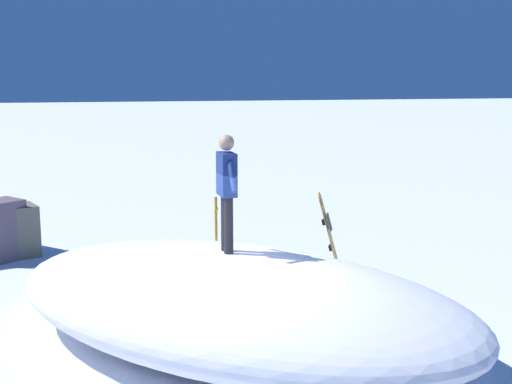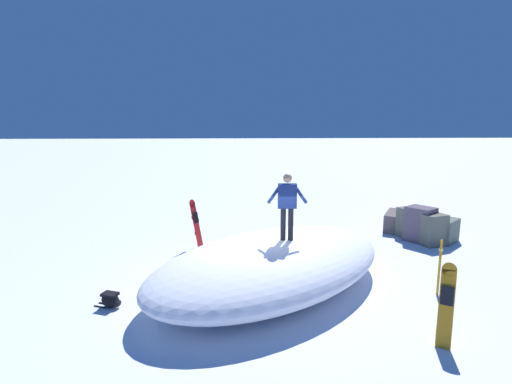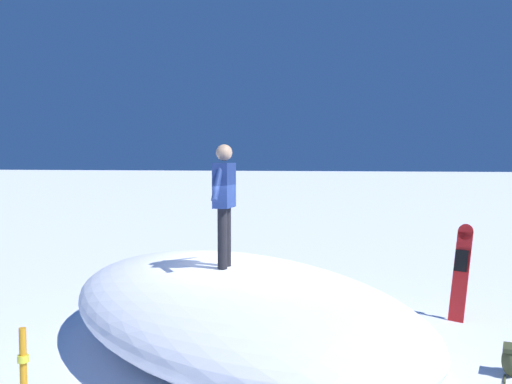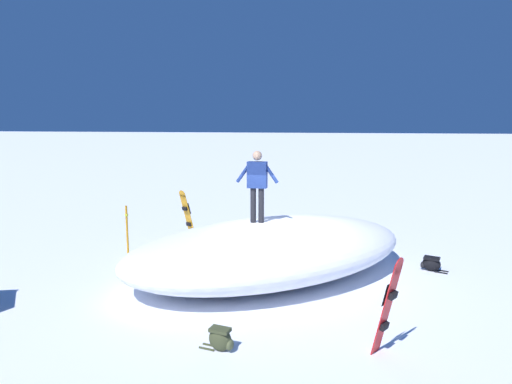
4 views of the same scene
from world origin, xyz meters
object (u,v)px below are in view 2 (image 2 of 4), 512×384
Objects in this scene: snowboard_primary_upright at (446,304)px; backpack_far at (111,300)px; trail_marker_pole at (440,266)px; snowboarder_standing at (287,202)px; snowboard_secondary_upright at (196,222)px; backpack_near at (270,237)px.

snowboard_primary_upright is 2.31× the size of backpack_far.
trail_marker_pole is (-2.11, 1.06, -0.06)m from snowboard_primary_upright.
snowboarder_standing reaches higher than snowboard_primary_upright.
trail_marker_pole is (0.77, 3.81, -1.56)m from snowboarder_standing.
snowboard_primary_upright is 2.36m from trail_marker_pole.
backpack_far is at bearing -105.58° from snowboard_primary_upright.
snowboard_secondary_upright is at bearing 160.20° from backpack_far.
snowboard_primary_upright reaches higher than backpack_far.
snowboard_primary_upright is at bearing 22.14° from backpack_near.
trail_marker_pole reaches higher than backpack_near.
backpack_near is at bearing 95.72° from snowboard_secondary_upright.
backpack_near reaches higher than backpack_far.
snowboard_secondary_upright reaches higher than backpack_near.
trail_marker_pole is at bearing 78.60° from snowboarder_standing.
snowboard_secondary_upright is 4.88m from backpack_far.
snowboarder_standing is 2.80× the size of backpack_near.
trail_marker_pole is (4.41, 6.54, -0.11)m from snowboard_secondary_upright.
backpack_far is (4.81, -4.34, -0.02)m from backpack_near.
backpack_near is at bearing -179.78° from snowboarder_standing.
snowboard_primary_upright is 8.52m from snowboard_secondary_upright.
snowboarder_standing is 2.51× the size of backpack_far.
snowboard_primary_upright is 7.41m from backpack_far.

